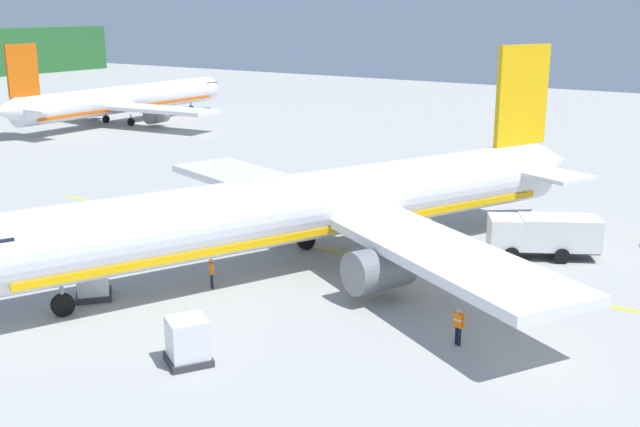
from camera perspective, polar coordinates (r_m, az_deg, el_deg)
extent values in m
cylinder|color=white|center=(42.73, -0.93, 0.57)|extent=(34.49, 17.96, 3.80)
cone|color=white|center=(55.26, 16.67, 3.70)|extent=(4.23, 4.24, 3.23)
cube|color=white|center=(37.04, 9.21, -3.01)|extent=(12.10, 16.27, 0.50)
cylinder|color=slate|center=(38.32, 4.39, -4.12)|extent=(3.81, 3.30, 2.20)
cube|color=white|center=(51.57, -4.38, 2.30)|extent=(9.44, 16.70, 0.50)
cylinder|color=slate|center=(48.68, -4.68, 0.06)|extent=(3.81, 3.30, 2.20)
cube|color=#F2B20C|center=(52.26, 14.80, 8.49)|extent=(4.17, 2.10, 6.50)
cube|color=white|center=(52.98, 14.46, 3.38)|extent=(7.11, 10.81, 0.24)
cube|color=#F2B20C|center=(43.01, -0.92, -0.78)|extent=(31.11, 16.34, 0.36)
cylinder|color=black|center=(38.62, -18.56, -6.46)|extent=(1.15, 0.76, 1.10)
cylinder|color=gray|center=(38.34, -18.66, -5.35)|extent=(0.20, 0.20, 0.50)
cylinder|color=black|center=(42.30, 2.68, -3.77)|extent=(1.15, 0.76, 1.10)
cylinder|color=gray|center=(42.05, 2.69, -2.74)|extent=(0.20, 0.20, 0.50)
cylinder|color=black|center=(46.43, -1.03, -2.03)|extent=(1.15, 0.76, 1.10)
cylinder|color=gray|center=(46.20, -1.03, -1.08)|extent=(0.20, 0.20, 0.50)
cylinder|color=white|center=(100.49, -14.29, 8.25)|extent=(31.39, 3.33, 3.31)
cone|color=white|center=(112.35, -7.92, 9.25)|extent=(2.09, 3.15, 3.15)
cone|color=white|center=(89.96, -22.40, 7.06)|extent=(2.79, 2.82, 2.82)
cube|color=#192333|center=(110.85, -8.60, 9.53)|extent=(2.09, 2.82, 0.52)
cube|color=white|center=(105.47, -17.93, 7.98)|extent=(5.61, 14.31, 0.44)
cylinder|color=slate|center=(104.74, -16.38, 7.47)|extent=(2.79, 1.92, 1.92)
cube|color=white|center=(93.62, -11.74, 7.57)|extent=(5.63, 14.31, 0.44)
cylinder|color=slate|center=(96.53, -12.05, 7.15)|extent=(2.79, 1.92, 1.92)
cube|color=#D8590C|center=(91.09, -21.25, 9.89)|extent=(3.84, 0.32, 5.67)
cube|color=white|center=(91.48, -21.00, 7.31)|extent=(2.80, 9.07, 0.21)
cube|color=#D8590C|center=(100.60, -14.26, 7.74)|extent=(28.25, 3.17, 0.31)
cylinder|color=black|center=(109.10, -9.56, 7.65)|extent=(0.96, 0.31, 0.96)
cylinder|color=gray|center=(109.02, -9.57, 8.02)|extent=(0.17, 0.17, 0.44)
cylinder|color=black|center=(101.63, -15.61, 6.77)|extent=(0.96, 0.31, 0.96)
cylinder|color=gray|center=(101.54, -15.64, 7.16)|extent=(0.17, 0.17, 0.44)
cylinder|color=black|center=(98.28, -13.86, 6.62)|extent=(0.96, 0.31, 0.96)
cylinder|color=gray|center=(98.18, -13.89, 7.02)|extent=(0.17, 0.17, 0.44)
cube|color=white|center=(46.17, 13.55, -1.33)|extent=(2.79, 2.64, 1.80)
cube|color=#192333|center=(45.94, 12.53, -0.88)|extent=(1.66, 0.96, 0.94)
cube|color=white|center=(46.74, 17.36, -1.36)|extent=(4.08, 4.99, 1.86)
cube|color=#262628|center=(46.84, 16.19, -2.53)|extent=(4.37, 6.25, 0.16)
cylinder|color=black|center=(45.48, 14.04, -2.99)|extent=(0.68, 0.92, 0.90)
cylinder|color=black|center=(47.55, 13.64, -2.18)|extent=(0.68, 0.92, 0.90)
cylinder|color=black|center=(46.03, 17.54, -3.04)|extent=(0.68, 0.92, 0.90)
cylinder|color=black|center=(48.07, 16.99, -2.23)|extent=(0.68, 0.92, 0.90)
cube|color=#333338|center=(32.68, -9.74, -10.63)|extent=(2.38, 2.38, 0.30)
cube|color=silver|center=(32.28, -9.82, -9.08)|extent=(2.11, 2.11, 1.64)
cube|color=silver|center=(32.49, -10.12, -7.64)|extent=(1.65, 1.35, 0.56)
cube|color=#333338|center=(40.58, -16.44, -5.84)|extent=(2.41, 2.41, 0.30)
cube|color=silver|center=(40.29, -16.53, -4.70)|extent=(2.13, 2.13, 1.41)
cube|color=silver|center=(39.61, -16.61, -4.20)|extent=(1.55, 1.48, 0.56)
cylinder|color=#191E33|center=(40.67, -8.06, -4.92)|extent=(0.14, 0.14, 0.79)
cylinder|color=#191E33|center=(40.51, -8.01, -5.01)|extent=(0.14, 0.14, 0.79)
cube|color=orange|center=(40.36, -8.07, -4.04)|extent=(0.45, 0.48, 0.60)
cube|color=silver|center=(40.35, -8.07, -4.00)|extent=(0.46, 0.49, 0.06)
sphere|color=tan|center=(40.23, -8.09, -3.49)|extent=(0.22, 0.22, 0.22)
cylinder|color=orange|center=(40.60, -8.14, -3.88)|extent=(0.09, 0.09, 0.57)
cylinder|color=orange|center=(40.10, -8.01, -4.12)|extent=(0.09, 0.09, 0.57)
cylinder|color=#191E33|center=(34.14, 10.34, -8.99)|extent=(0.14, 0.14, 0.85)
cylinder|color=#191E33|center=(34.25, 10.10, -8.90)|extent=(0.14, 0.14, 0.85)
cube|color=orange|center=(33.90, 10.28, -7.80)|extent=(0.34, 0.48, 0.64)
cube|color=silver|center=(33.89, 10.28, -7.75)|extent=(0.35, 0.50, 0.06)
sphere|color=tan|center=(33.74, 10.31, -7.13)|extent=(0.23, 0.23, 0.23)
cylinder|color=orange|center=(33.74, 10.63, -7.88)|extent=(0.09, 0.09, 0.60)
cylinder|color=orange|center=(34.05, 9.93, -7.63)|extent=(0.09, 0.09, 0.60)
cube|color=yellow|center=(43.90, 6.83, -3.91)|extent=(0.30, 60.00, 0.01)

